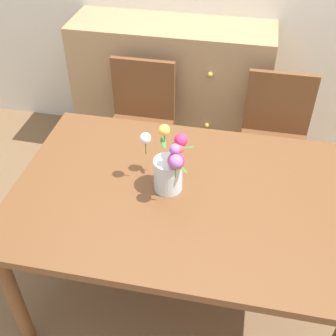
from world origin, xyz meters
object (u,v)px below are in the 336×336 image
dining_table (183,205)px  chair_right (275,135)px  dresser (171,90)px  flower_vase (170,166)px  chair_left (140,119)px

dining_table → chair_right: (0.44, 0.88, -0.14)m
dresser → flower_vase: 1.39m
chair_left → dresser: 0.47m
flower_vase → chair_left: bearing=113.3°
dining_table → chair_right: 0.99m
chair_right → dresser: 0.88m
chair_left → flower_vase: bearing=113.3°
chair_left → dresser: bearing=-105.1°
chair_right → dining_table: bearing=63.3°
flower_vase → dresser: bearing=100.7°
flower_vase → chair_right: bearing=59.2°
dresser → flower_vase: flower_vase is taller
dining_table → chair_left: bearing=116.7°
chair_left → chair_right: bearing=-180.0°
dining_table → flower_vase: flower_vase is taller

